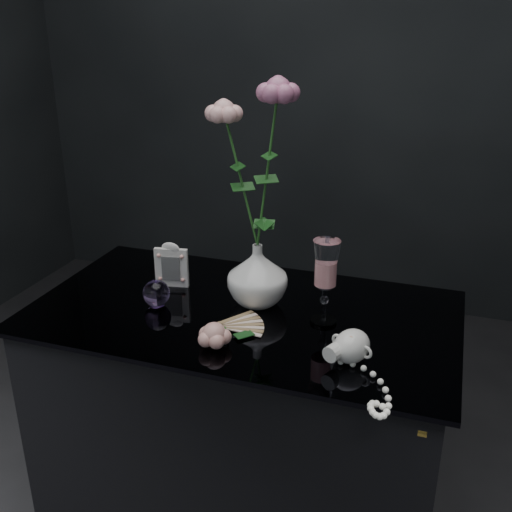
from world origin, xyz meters
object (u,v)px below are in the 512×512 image
(vase, at_px, (257,275))
(paperweight, at_px, (156,293))
(wine_glass, at_px, (325,282))
(loose_rose, at_px, (214,335))
(pearl_jar, at_px, (352,345))
(picture_frame, at_px, (171,264))

(vase, distance_m, paperweight, 0.26)
(wine_glass, height_order, paperweight, wine_glass)
(vase, height_order, loose_rose, vase)
(paperweight, bearing_deg, wine_glass, 6.69)
(loose_rose, bearing_deg, pearl_jar, -11.01)
(picture_frame, height_order, loose_rose, picture_frame)
(vase, xyz_separation_m, picture_frame, (-0.25, 0.03, -0.02))
(picture_frame, xyz_separation_m, loose_rose, (0.23, -0.26, -0.03))
(picture_frame, relative_size, paperweight, 1.84)
(paperweight, bearing_deg, pearl_jar, -10.81)
(wine_glass, relative_size, paperweight, 3.05)
(wine_glass, bearing_deg, picture_frame, 170.80)
(wine_glass, distance_m, paperweight, 0.43)
(paperweight, xyz_separation_m, loose_rose, (0.21, -0.14, -0.01))
(picture_frame, xyz_separation_m, pearl_jar, (0.53, -0.22, -0.03))
(loose_rose, height_order, pearl_jar, pearl_jar)
(vase, xyz_separation_m, pearl_jar, (0.27, -0.19, -0.04))
(wine_glass, distance_m, picture_frame, 0.44)
(vase, distance_m, wine_glass, 0.19)
(picture_frame, distance_m, pearl_jar, 0.57)
(vase, xyz_separation_m, loose_rose, (-0.02, -0.23, -0.05))
(vase, relative_size, paperweight, 2.32)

